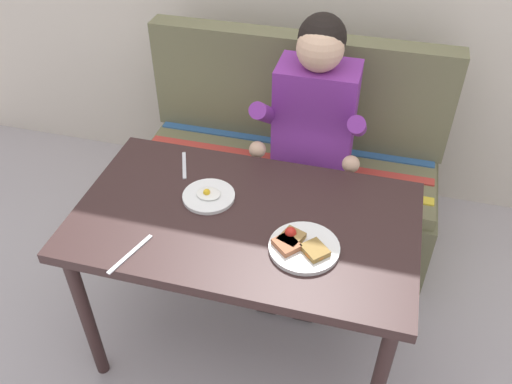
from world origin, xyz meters
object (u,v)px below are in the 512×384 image
object	(u,v)px
table	(245,233)
plate_eggs	(209,196)
couch	(288,176)
person	(312,129)
knife	(130,254)
plate_breakfast	(302,246)
fork	(184,165)

from	to	relation	value
table	plate_eggs	size ratio (longest dim) A/B	6.28
couch	person	bearing A→B (deg)	-53.57
person	couch	bearing A→B (deg)	126.43
person	knife	distance (m)	0.96
plate_breakfast	fork	size ratio (longest dim) A/B	1.37
couch	fork	world-z (taller)	couch
person	plate_eggs	bearing A→B (deg)	-118.30
knife	table	bearing A→B (deg)	59.37
plate_breakfast	plate_eggs	xyz separation A→B (m)	(-0.38, 0.17, -0.01)
couch	person	world-z (taller)	person
plate_eggs	person	bearing A→B (deg)	61.70
table	fork	distance (m)	0.39
plate_eggs	fork	xyz separation A→B (m)	(-0.15, 0.16, -0.01)
couch	knife	size ratio (longest dim) A/B	7.20
table	person	bearing A→B (deg)	77.65
table	person	size ratio (longest dim) A/B	0.99
table	knife	world-z (taller)	knife
couch	knife	world-z (taller)	couch
table	couch	world-z (taller)	couch
knife	person	bearing A→B (deg)	81.13
person	plate_eggs	world-z (taller)	person
plate_breakfast	fork	world-z (taller)	plate_breakfast
person	plate_breakfast	distance (m)	0.70
table	plate_eggs	xyz separation A→B (m)	(-0.15, 0.06, 0.09)
plate_eggs	couch	bearing A→B (deg)	77.58
table	knife	distance (m)	0.42
couch	fork	distance (m)	0.74
couch	plate_eggs	bearing A→B (deg)	-102.42
table	couch	distance (m)	0.83
table	plate_breakfast	bearing A→B (deg)	-25.15
fork	knife	bearing A→B (deg)	-111.60
fork	table	bearing A→B (deg)	-57.27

